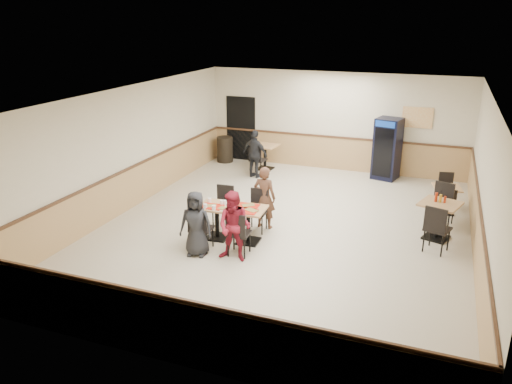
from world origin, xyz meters
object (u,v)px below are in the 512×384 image
at_px(side_table_near, 439,215).
at_px(back_table, 265,153).
at_px(trash_bin, 225,149).
at_px(lone_diner, 255,154).
at_px(diner_woman_right, 234,227).
at_px(diner_man_opposite, 265,197).
at_px(main_table, 232,218).
at_px(pepsi_cooler, 387,149).
at_px(diner_woman_left, 196,224).
at_px(side_table_far, 446,196).

relative_size(side_table_near, back_table, 1.22).
bearing_deg(side_table_near, trash_bin, 149.96).
height_order(lone_diner, side_table_near, lone_diner).
relative_size(diner_woman_right, diner_man_opposite, 0.99).
height_order(main_table, diner_man_opposite, diner_man_opposite).
height_order(diner_woman_right, diner_man_opposite, diner_man_opposite).
distance_m(lone_diner, side_table_near, 5.86).
height_order(diner_man_opposite, lone_diner, diner_man_opposite).
xyz_separation_m(diner_woman_right, pepsi_cooler, (2.12, 6.41, 0.19)).
relative_size(diner_woman_left, diner_woman_right, 0.94).
relative_size(diner_man_opposite, side_table_far, 1.93).
bearing_deg(diner_woman_left, trash_bin, 99.49).
xyz_separation_m(diner_man_opposite, side_table_near, (3.70, 0.74, -0.17)).
bearing_deg(trash_bin, pepsi_cooler, 0.48).
relative_size(diner_man_opposite, trash_bin, 1.74).
distance_m(diner_woman_right, diner_man_opposite, 1.73).
relative_size(diner_man_opposite, side_table_near, 1.49).
bearing_deg(diner_man_opposite, main_table, 69.07).
distance_m(diner_woman_right, back_table, 6.21).
relative_size(diner_woman_right, side_table_near, 1.47).
relative_size(main_table, back_table, 1.84).
bearing_deg(diner_man_opposite, trash_bin, -53.19).
bearing_deg(diner_man_opposite, diner_woman_left, 69.07).
height_order(diner_man_opposite, side_table_near, diner_man_opposite).
distance_m(diner_woman_left, pepsi_cooler, 7.09).
height_order(lone_diner, side_table_far, lone_diner).
xyz_separation_m(side_table_near, trash_bin, (-6.74, 3.90, -0.13)).
relative_size(diner_man_opposite, lone_diner, 1.01).
xyz_separation_m(lone_diner, back_table, (-0.00, 0.88, -0.19)).
height_order(main_table, pepsi_cooler, pepsi_cooler).
bearing_deg(side_table_far, main_table, -142.41).
bearing_deg(main_table, diner_man_opposite, 62.10).
height_order(diner_man_opposite, back_table, diner_man_opposite).
bearing_deg(pepsi_cooler, diner_woman_left, -100.93).
xyz_separation_m(diner_woman_right, diner_man_opposite, (-0.00, 1.73, 0.01)).
xyz_separation_m(diner_woman_right, side_table_far, (3.83, 4.10, -0.26)).
relative_size(diner_woman_left, back_table, 1.69).
xyz_separation_m(side_table_far, pepsi_cooler, (-1.71, 2.31, 0.45)).
xyz_separation_m(diner_woman_left, diner_woman_right, (0.81, 0.05, 0.04)).
height_order(side_table_far, back_table, back_table).
relative_size(main_table, diner_woman_right, 1.03).
xyz_separation_m(diner_woman_right, trash_bin, (-3.05, 6.37, -0.30)).
bearing_deg(diner_man_opposite, diner_woman_right, 93.60).
bearing_deg(side_table_far, lone_diner, 169.05).
distance_m(diner_woman_left, lone_diner, 5.23).
bearing_deg(side_table_near, back_table, 145.77).
distance_m(side_table_far, back_table, 5.68).
bearing_deg(side_table_near, diner_woman_right, -146.29).
relative_size(main_table, side_table_near, 1.51).
relative_size(diner_woman_right, pepsi_cooler, 0.79).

